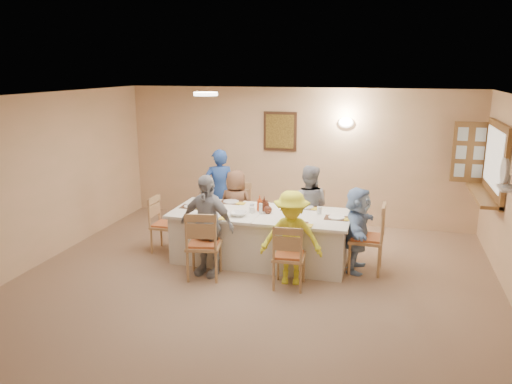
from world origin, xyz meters
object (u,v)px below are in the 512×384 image
(chair_front_right, at_px, (289,255))
(caregiver, at_px, (220,191))
(diner_back_left, at_px, (236,207))
(chair_back_right, at_px, (309,219))
(diner_back_right, at_px, (308,208))
(diner_right_end, at_px, (357,229))
(dining_table, at_px, (261,237))
(chair_left_end, at_px, (166,224))
(chair_back_left, at_px, (238,213))
(chair_right_end, at_px, (366,237))
(desk_fan, at_px, (507,176))
(diner_front_right, at_px, (291,238))
(condiment_ketchup, at_px, (260,203))
(chair_front_left, at_px, (204,244))
(diner_front_left, at_px, (207,225))
(serving_hatch, at_px, (496,161))

(chair_front_right, bearing_deg, caregiver, -53.16)
(diner_back_left, bearing_deg, chair_front_right, 133.27)
(chair_back_right, bearing_deg, diner_back_right, -85.00)
(diner_right_end, relative_size, caregiver, 0.83)
(diner_back_right, relative_size, diner_right_end, 1.11)
(dining_table, height_order, chair_left_end, chair_left_end)
(chair_back_left, distance_m, chair_front_right, 2.00)
(chair_right_end, xyz_separation_m, diner_back_left, (-2.15, 0.68, 0.11))
(chair_left_end, bearing_deg, diner_right_end, -90.30)
(desk_fan, height_order, diner_back_left, desk_fan)
(diner_back_right, bearing_deg, chair_right_end, 144.97)
(diner_front_right, xyz_separation_m, condiment_ketchup, (-0.63, 0.74, 0.23))
(chair_front_left, xyz_separation_m, diner_right_end, (2.02, 0.80, 0.12))
(chair_back_left, relative_size, condiment_ketchup, 4.01)
(chair_front_right, bearing_deg, chair_back_left, -56.52)
(dining_table, relative_size, chair_left_end, 2.98)
(diner_right_end, bearing_deg, diner_front_left, 110.97)
(chair_back_left, xyz_separation_m, diner_back_right, (1.20, -0.12, 0.21))
(desk_fan, bearing_deg, diner_front_right, -171.41)
(diner_right_end, height_order, caregiver, caregiver)
(dining_table, relative_size, chair_front_left, 2.69)
(chair_front_left, distance_m, condiment_ketchup, 1.10)
(dining_table, bearing_deg, caregiver, 132.40)
(desk_fan, distance_m, chair_front_right, 2.88)
(chair_left_end, distance_m, chair_right_end, 3.10)
(chair_left_end, bearing_deg, diner_back_right, -72.75)
(chair_back_right, bearing_deg, diner_front_left, -124.03)
(serving_hatch, relative_size, diner_right_end, 1.22)
(serving_hatch, height_order, diner_front_left, serving_hatch)
(diner_right_end, bearing_deg, chair_back_left, 70.76)
(serving_hatch, bearing_deg, chair_right_end, -148.98)
(diner_back_right, bearing_deg, chair_left_end, 18.12)
(diner_front_left, bearing_deg, chair_front_right, 6.19)
(serving_hatch, distance_m, chair_right_end, 2.29)
(caregiver, bearing_deg, diner_back_right, 139.58)
(chair_back_left, xyz_separation_m, chair_front_left, (0.00, -1.60, 0.01))
(chair_back_left, xyz_separation_m, diner_front_right, (1.20, -1.48, 0.17))
(serving_hatch, bearing_deg, dining_table, -162.23)
(caregiver, bearing_deg, chair_back_right, 143.50)
(chair_right_end, bearing_deg, chair_back_left, -108.79)
(serving_hatch, distance_m, desk_fan, 1.36)
(chair_front_left, bearing_deg, chair_right_end, -170.33)
(desk_fan, xyz_separation_m, chair_right_end, (-1.66, 0.29, -1.04))
(diner_front_left, xyz_separation_m, condiment_ketchup, (0.57, 0.74, 0.16))
(serving_hatch, distance_m, diner_back_right, 2.86)
(chair_back_left, bearing_deg, diner_back_left, -100.72)
(diner_right_end, bearing_deg, desk_fan, -96.71)
(chair_front_left, bearing_deg, condiment_ketchup, -134.25)
(serving_hatch, bearing_deg, diner_front_right, -147.33)
(serving_hatch, height_order, diner_right_end, serving_hatch)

